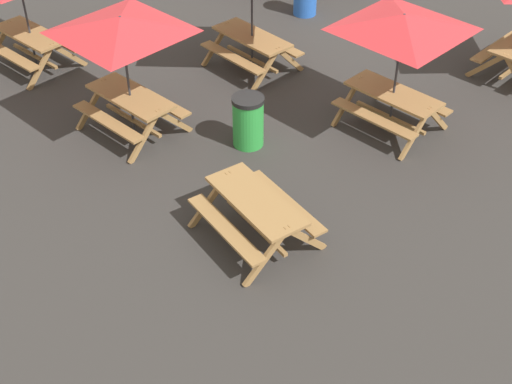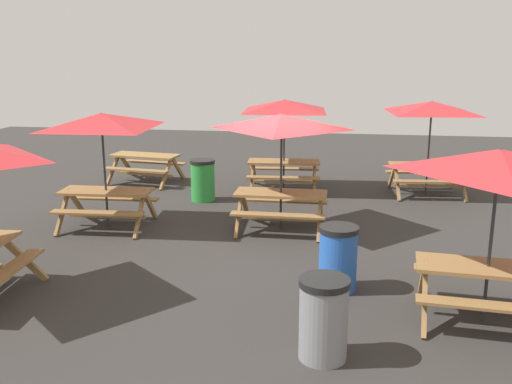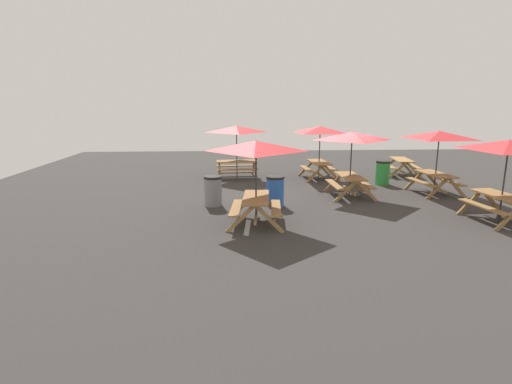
% 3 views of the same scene
% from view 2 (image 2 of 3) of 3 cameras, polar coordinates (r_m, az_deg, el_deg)
% --- Properties ---
extents(ground_plane, '(28.17, 28.17, 0.00)m').
position_cam_2_polar(ground_plane, '(11.19, 1.32, -4.12)').
color(ground_plane, '#33302D').
rests_on(ground_plane, ground).
extents(picnic_table_1, '(2.18, 2.18, 2.34)m').
position_cam_2_polar(picnic_table_1, '(7.70, 23.04, 1.70)').
color(picnic_table_1, olive).
rests_on(picnic_table_1, ground).
extents(picnic_table_2, '(1.97, 1.74, 0.81)m').
position_cam_2_polar(picnic_table_2, '(15.62, -11.01, 2.97)').
color(picnic_table_2, olive).
rests_on(picnic_table_2, ground).
extents(picnic_table_3, '(2.00, 2.00, 2.34)m').
position_cam_2_polar(picnic_table_3, '(10.99, 2.58, 6.19)').
color(picnic_table_3, olive).
rests_on(picnic_table_3, ground).
extents(picnic_table_4, '(2.82, 2.82, 2.34)m').
position_cam_2_polar(picnic_table_4, '(14.25, 2.86, 7.97)').
color(picnic_table_4, olive).
rests_on(picnic_table_4, ground).
extents(picnic_table_5, '(2.82, 2.82, 2.34)m').
position_cam_2_polar(picnic_table_5, '(14.43, 17.13, 7.45)').
color(picnic_table_5, olive).
rests_on(picnic_table_5, ground).
extents(picnic_table_6, '(2.82, 2.82, 2.34)m').
position_cam_2_polar(picnic_table_6, '(11.54, -15.15, 6.09)').
color(picnic_table_6, olive).
rests_on(picnic_table_6, ground).
extents(trash_bin_gray, '(0.59, 0.59, 0.98)m').
position_cam_2_polar(trash_bin_gray, '(6.73, 6.76, -12.45)').
color(trash_bin_gray, gray).
rests_on(trash_bin_gray, ground).
extents(trash_bin_green, '(0.59, 0.59, 0.98)m').
position_cam_2_polar(trash_bin_green, '(13.54, -5.34, 1.20)').
color(trash_bin_green, green).
rests_on(trash_bin_green, ground).
extents(trash_bin_blue, '(0.59, 0.59, 0.98)m').
position_cam_2_polar(trash_bin_blue, '(8.58, 8.20, -6.53)').
color(trash_bin_blue, blue).
rests_on(trash_bin_blue, ground).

